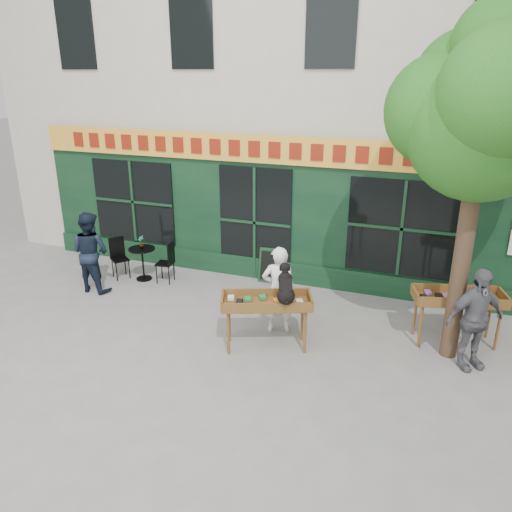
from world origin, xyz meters
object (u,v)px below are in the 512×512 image
object	(u,v)px
book_cart_right	(459,300)
man_left	(90,252)
man_right	(474,319)
book_cart_center	(266,305)
dog	(286,283)
woman	(278,290)
bistro_table	(142,257)

from	to	relation	value
book_cart_right	man_left	distance (m)	7.46
man_right	man_left	world-z (taller)	man_left
book_cart_center	dog	distance (m)	0.59
man_right	woman	bearing A→B (deg)	143.45
dog	man_right	world-z (taller)	man_right
book_cart_right	man_left	size ratio (longest dim) A/B	0.91
bistro_table	man_left	bearing A→B (deg)	-127.87
man_right	book_cart_right	bearing A→B (deg)	71.37
dog	man_right	size ratio (longest dim) A/B	0.35
dog	book_cart_right	distance (m)	3.09
dog	bistro_table	size ratio (longest dim) A/B	0.79
book_cart_center	book_cart_right	bearing A→B (deg)	1.47
dog	man_left	xyz separation A→B (m)	(-4.74, 1.02, -0.40)
book_cart_center	book_cart_right	xyz separation A→B (m)	(3.07, 1.34, 0.00)
dog	man_right	distance (m)	3.04
man_right	bistro_table	world-z (taller)	man_right
book_cart_center	man_left	size ratio (longest dim) A/B	0.91
dog	woman	xyz separation A→B (m)	(-0.35, 0.70, -0.46)
dog	woman	bearing A→B (deg)	94.37
woman	bistro_table	bearing A→B (deg)	-40.44
dog	man_right	bearing A→B (deg)	-9.87
dog	man_left	bearing A→B (deg)	145.70
book_cart_center	dog	xyz separation A→B (m)	(0.35, -0.05, 0.47)
book_cart_center	woman	distance (m)	0.65
dog	woman	size ratio (longest dim) A/B	0.36
book_cart_right	dog	bearing A→B (deg)	-168.41
book_cart_center	bistro_table	xyz separation A→B (m)	(-3.69, 1.87, -0.28)
man_right	bistro_table	bearing A→B (deg)	134.10
book_cart_center	man_left	world-z (taller)	man_left
dog	book_cart_right	xyz separation A→B (m)	(2.72, 1.39, -0.47)
book_cart_center	woman	bearing A→B (deg)	67.81
man_right	man_left	size ratio (longest dim) A/B	0.97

